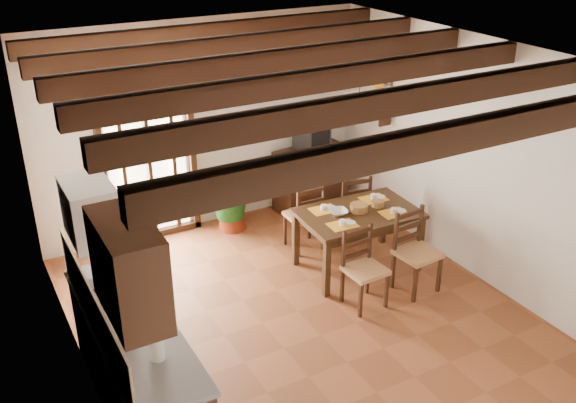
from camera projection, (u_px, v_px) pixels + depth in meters
ground_plane at (298, 311)px, 7.05m from camera, size 5.00×5.00×0.00m
room_shell at (299, 158)px, 6.27m from camera, size 4.52×5.02×2.81m
ceiling_beams at (300, 69)px, 5.90m from camera, size 4.50×4.34×0.20m
french_door at (148, 154)px, 8.13m from camera, size 1.26×0.11×2.32m
kitchen_counter at (136, 366)px, 5.52m from camera, size 0.64×2.25×1.38m
upper_cabinet at (129, 269)px, 4.32m from camera, size 0.35×0.80×0.70m
range_hood at (90, 212)px, 5.37m from camera, size 0.38×0.60×0.54m
counter_items at (127, 314)px, 5.38m from camera, size 0.50×1.43×0.25m
dining_table at (358, 219)px, 7.62m from camera, size 1.44×0.97×0.76m
chair_near_left at (364, 282)px, 7.06m from camera, size 0.43×0.41×0.90m
chair_near_right at (416, 266)px, 7.33m from camera, size 0.48×0.46×0.96m
chair_far_left at (304, 228)px, 8.22m from camera, size 0.43×0.41×0.92m
chair_far_right at (351, 217)px, 8.50m from camera, size 0.50×0.49×0.92m
table_setting at (359, 209)px, 7.56m from camera, size 1.02×0.68×0.09m
table_bowl at (338, 212)px, 7.51m from camera, size 0.26×0.26×0.05m
sideboard at (311, 178)px, 9.27m from camera, size 1.10×0.59×0.89m
crt_tv at (312, 136)px, 8.99m from camera, size 0.48×0.46×0.35m
fuse_box at (303, 86)px, 8.91m from camera, size 0.25×0.03×0.32m
plant_pot at (232, 221)px, 8.78m from camera, size 0.39×0.39×0.24m
potted_plant at (230, 190)px, 8.58m from camera, size 2.43×2.23×2.26m
wall_shelf at (377, 112)px, 8.60m from camera, size 0.20×0.42×0.20m
shelf_vase at (378, 102)px, 8.54m from camera, size 0.15×0.15×0.15m
shelf_flowers at (379, 87)px, 8.45m from camera, size 0.14×0.14×0.36m
framed_picture at (385, 72)px, 8.41m from camera, size 0.03×0.32×0.32m
pendant_lamp at (359, 101)px, 7.09m from camera, size 0.36×0.36×0.84m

